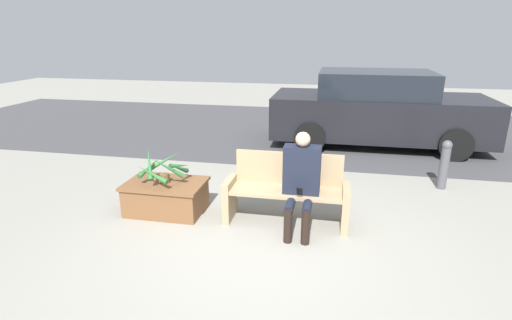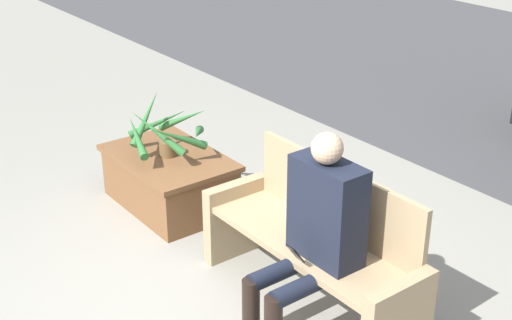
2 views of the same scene
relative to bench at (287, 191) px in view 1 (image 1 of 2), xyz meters
The scene contains 8 objects.
ground_plane 0.91m from the bench, 105.04° to the right, with size 30.00×30.00×0.00m, color gray.
road_surface 5.14m from the bench, 92.34° to the left, with size 20.00×6.00×0.01m, color #424244.
bench is the anchor object (origin of this frame).
person_seated 0.37m from the bench, 42.20° to the right, with size 0.46×0.63×1.24m.
planter_box 1.67m from the bench, behind, with size 1.07×0.71×0.43m.
potted_plant 1.69m from the bench, behind, with size 0.68×0.69×0.47m.
parked_car 4.35m from the bench, 70.55° to the left, with size 4.49×1.98×1.60m.
bollard_post 2.80m from the bench, 35.32° to the left, with size 0.15×0.15×0.79m.
Camera 1 is at (0.76, -4.01, 2.40)m, focal length 28.00 mm.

